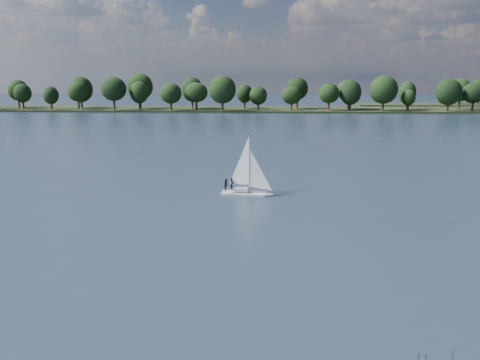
% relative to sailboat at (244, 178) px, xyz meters
% --- Properties ---
extents(ground, '(700.00, 700.00, 0.00)m').
position_rel_sailboat_xyz_m(ground, '(-2.82, 64.05, -2.23)').
color(ground, '#233342').
rests_on(ground, ground).
extents(far_shore, '(660.00, 40.00, 1.50)m').
position_rel_sailboat_xyz_m(far_shore, '(-2.82, 176.05, -2.23)').
color(far_shore, black).
rests_on(far_shore, ground).
extents(sailboat, '(6.22, 2.47, 7.97)m').
position_rel_sailboat_xyz_m(sailboat, '(0.00, 0.00, 0.00)').
color(sailboat, silver).
rests_on(sailboat, ground).
extents(treeline, '(562.60, 74.55, 17.92)m').
position_rel_sailboat_xyz_m(treeline, '(-7.14, 172.15, 5.89)').
color(treeline, black).
rests_on(treeline, ground).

